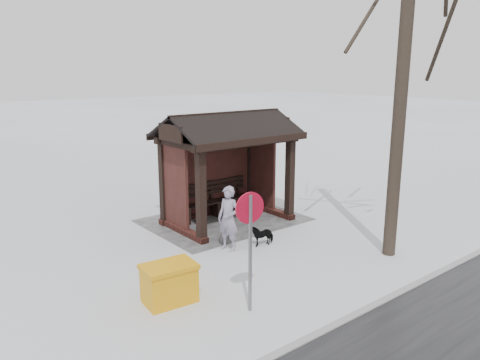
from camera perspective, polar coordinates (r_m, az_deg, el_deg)
The scene contains 8 objects.
ground at distance 13.22m, azimuth -1.45°, elevation -5.13°, with size 120.00×120.00×0.00m, color silver.
kerb at distance 9.74m, azimuth 19.06°, elevation -12.80°, with size 120.00×0.15×0.06m, color gray.
trampled_patch at distance 13.37m, azimuth -1.97°, elevation -4.89°, with size 4.20×3.20×0.02m, color gray.
bus_shelter at distance 12.83m, azimuth -1.94°, elevation 4.26°, with size 3.60×2.40×3.09m.
pedestrian at distance 10.99m, azimuth -1.41°, elevation -4.73°, with size 0.57×0.37×1.55m, color gray.
dog at distance 11.49m, azimuth 2.61°, elevation -6.67°, with size 0.27×0.60×0.51m, color black.
grit_bin at distance 8.84m, azimuth -8.61°, elevation -12.32°, with size 1.02×0.75×0.74m.
road_sign at distance 8.01m, azimuth 1.20°, elevation -5.58°, with size 0.55×0.12×2.17m.
Camera 1 is at (7.57, 10.00, 4.17)m, focal length 35.00 mm.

